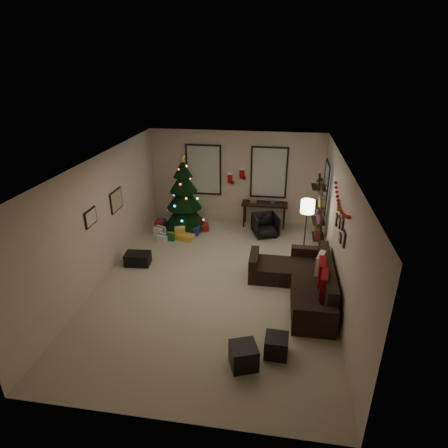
{
  "coord_description": "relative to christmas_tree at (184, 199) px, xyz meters",
  "views": [
    {
      "loc": [
        1.26,
        -6.87,
        4.53
      ],
      "look_at": [
        0.1,
        0.6,
        1.15
      ],
      "focal_mm": 29.8,
      "sensor_mm": 36.0,
      "label": 1
    }
  ],
  "objects": [
    {
      "name": "window_back_right",
      "position": [
        2.31,
        0.81,
        0.63
      ],
      "size": [
        1.05,
        0.06,
        1.5
      ],
      "color": "#728CB2",
      "rests_on": "wall_back"
    },
    {
      "name": "wall_right",
      "position": [
        3.86,
        -2.66,
        0.43
      ],
      "size": [
        0.0,
        7.0,
        7.0
      ],
      "primitive_type": "plane",
      "rotation": [
        1.57,
        0.0,
        -1.57
      ],
      "color": "beige",
      "rests_on": "floor"
    },
    {
      "name": "desk",
      "position": [
        2.24,
        0.56,
        -0.3
      ],
      "size": [
        1.31,
        0.47,
        0.71
      ],
      "color": "black",
      "rests_on": "floor"
    },
    {
      "name": "potted_plant",
      "position": [
        3.66,
        -0.67,
        0.91
      ],
      "size": [
        0.54,
        0.49,
        0.53
      ],
      "primitive_type": "imported",
      "rotation": [
        0.0,
        0.0,
        0.18
      ],
      "color": "#4C4C4C",
      "rests_on": "bookshelf"
    },
    {
      "name": "window_back_left",
      "position": [
        0.41,
        0.81,
        0.63
      ],
      "size": [
        1.05,
        0.06,
        1.5
      ],
      "color": "#728CB2",
      "rests_on": "wall_back"
    },
    {
      "name": "pillow_cream",
      "position": [
        3.57,
        -2.58,
        -0.29
      ],
      "size": [
        0.23,
        0.43,
        0.42
      ],
      "primitive_type": "cube",
      "rotation": [
        0.0,
        0.0,
        -0.29
      ],
      "color": "beige",
      "rests_on": "sofa"
    },
    {
      "name": "pillow_red_a",
      "position": [
        3.57,
        -3.39,
        -0.28
      ],
      "size": [
        0.19,
        0.49,
        0.47
      ],
      "primitive_type": "cube",
      "rotation": [
        0.0,
        0.0,
        -0.13
      ],
      "color": "maroon",
      "rests_on": "sofa"
    },
    {
      "name": "art_map",
      "position": [
        -1.12,
        -1.87,
        0.57
      ],
      "size": [
        0.04,
        0.6,
        0.5
      ],
      "color": "black",
      "rests_on": "wall_left"
    },
    {
      "name": "gallery",
      "position": [
        3.84,
        -2.73,
        0.65
      ],
      "size": [
        0.03,
        1.25,
        0.54
      ],
      "color": "black",
      "rests_on": "wall_right"
    },
    {
      "name": "floor_lamp",
      "position": [
        3.31,
        -1.27,
        0.35
      ],
      "size": [
        0.32,
        0.32,
        1.53
      ],
      "rotation": [
        0.0,
        0.0,
        0.0
      ],
      "color": "black",
      "rests_on": "floor"
    },
    {
      "name": "floor",
      "position": [
        1.36,
        -2.66,
        -0.92
      ],
      "size": [
        7.0,
        7.0,
        0.0
      ],
      "primitive_type": "plane",
      "color": "tan",
      "rests_on": "ground"
    },
    {
      "name": "sofa",
      "position": [
        3.23,
        -2.78,
        -0.65
      ],
      "size": [
        1.7,
        2.49,
        0.83
      ],
      "color": "black",
      "rests_on": "floor"
    },
    {
      "name": "garland",
      "position": [
        3.81,
        -2.64,
        1.08
      ],
      "size": [
        0.08,
        1.9,
        0.3
      ],
      "primitive_type": null,
      "color": "#A5140C",
      "rests_on": "wall_right"
    },
    {
      "name": "ottoman_far",
      "position": [
        2.74,
        -4.67,
        -0.74
      ],
      "size": [
        0.4,
        0.4,
        0.36
      ],
      "primitive_type": "cube",
      "rotation": [
        0.0,
        0.0,
        -0.04
      ],
      "color": "black",
      "rests_on": "floor"
    },
    {
      "name": "ottoman_near",
      "position": [
        2.23,
        -5.0,
        -0.72
      ],
      "size": [
        0.53,
        0.53,
        0.39
      ],
      "primitive_type": "cube",
      "rotation": [
        0.0,
        0.0,
        0.35
      ],
      "color": "black",
      "rests_on": "floor"
    },
    {
      "name": "ceiling",
      "position": [
        1.36,
        -2.66,
        1.78
      ],
      "size": [
        7.0,
        7.0,
        0.0
      ],
      "primitive_type": "plane",
      "rotation": [
        3.14,
        0.0,
        0.0
      ],
      "color": "white",
      "rests_on": "floor"
    },
    {
      "name": "stocking_right",
      "position": [
        1.55,
        0.78,
        0.59
      ],
      "size": [
        0.2,
        0.05,
        0.36
      ],
      "color": "#990F0C",
      "rests_on": "wall_back"
    },
    {
      "name": "bookshelf",
      "position": [
        3.66,
        -0.78,
        0.03
      ],
      "size": [
        0.3,
        0.57,
        1.97
      ],
      "color": "black",
      "rests_on": "floor"
    },
    {
      "name": "pillow_red_b",
      "position": [
        3.57,
        -2.93,
        -0.28
      ],
      "size": [
        0.16,
        0.49,
        0.48
      ],
      "primitive_type": "cube",
      "rotation": [
        0.0,
        0.0,
        -0.07
      ],
      "color": "maroon",
      "rests_on": "sofa"
    },
    {
      "name": "storage_bin",
      "position": [
        -0.62,
        -2.17,
        -0.77
      ],
      "size": [
        0.61,
        0.44,
        0.29
      ],
      "primitive_type": "cube",
      "rotation": [
        0.0,
        0.0,
        0.08
      ],
      "color": "black",
      "rests_on": "floor"
    },
    {
      "name": "presents",
      "position": [
        -0.15,
        -0.44,
        -0.8
      ],
      "size": [
        1.52,
        1.09,
        0.3
      ],
      "rotation": [
        0.0,
        0.0,
        0.3
      ],
      "color": "navy",
      "rests_on": "floor"
    },
    {
      "name": "stocking_left",
      "position": [
        1.22,
        0.67,
        0.47
      ],
      "size": [
        0.2,
        0.05,
        0.36
      ],
      "color": "#990F0C",
      "rests_on": "wall_back"
    },
    {
      "name": "wall_left",
      "position": [
        -1.14,
        -2.66,
        0.43
      ],
      "size": [
        0.0,
        7.0,
        7.0
      ],
      "primitive_type": "plane",
      "rotation": [
        1.57,
        0.0,
        1.57
      ],
      "color": "beige",
      "rests_on": "floor"
    },
    {
      "name": "desk_chair",
      "position": [
        2.31,
        -0.09,
        -0.61
      ],
      "size": [
        0.76,
        0.73,
        0.62
      ],
      "primitive_type": "imported",
      "rotation": [
        0.0,
        0.0,
        0.35
      ],
      "color": "black",
      "rests_on": "floor"
    },
    {
      "name": "wall_back",
      "position": [
        1.36,
        0.84,
        0.43
      ],
      "size": [
        5.0,
        0.0,
        5.0
      ],
      "primitive_type": "plane",
      "rotation": [
        1.57,
        0.0,
        0.0
      ],
      "color": "beige",
      "rests_on": "floor"
    },
    {
      "name": "art_abstract",
      "position": [
        -1.12,
        -3.1,
        0.66
      ],
      "size": [
        0.04,
        0.45,
        0.35
      ],
      "color": "black",
      "rests_on": "wall_left"
    },
    {
      "name": "christmas_tree",
      "position": [
        0.0,
        0.0,
        0.0
      ],
      "size": [
        1.19,
        1.19,
        2.22
      ],
      "rotation": [
        0.0,
        0.0,
        0.07
      ],
      "color": "black",
      "rests_on": "floor"
    },
    {
      "name": "window_right_wall",
      "position": [
        3.83,
        -0.11,
        0.58
      ],
      "size": [
        0.06,
        0.9,
        1.3
      ],
      "color": "#728CB2",
      "rests_on": "wall_right"
    },
    {
      "name": "wall_front",
      "position": [
        1.36,
        -6.16,
        0.43
      ],
      "size": [
        5.0,
        0.0,
        5.0
      ],
      "primitive_type": "plane",
      "rotation": [
        -1.57,
        0.0,
        0.0
      ],
      "color": "beige",
      "rests_on": "floor"
    }
  ]
}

